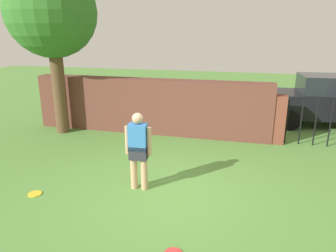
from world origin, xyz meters
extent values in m
plane|color=#568C3D|center=(0.00, 0.00, 0.00)|extent=(40.00, 40.00, 0.00)
cube|color=brown|center=(-1.50, 3.65, 0.86)|extent=(7.51, 0.50, 1.73)
cylinder|color=brown|center=(-4.24, 3.02, 1.47)|extent=(0.40, 0.40, 2.94)
sphere|color=#337028|center=(-4.24, 3.02, 3.67)|extent=(2.65, 2.65, 2.65)
cylinder|color=tan|center=(-0.47, 0.01, 0.42)|extent=(0.14, 0.14, 0.85)
cylinder|color=tan|center=(-0.69, -0.01, 0.42)|extent=(0.14, 0.14, 0.85)
cube|color=#2D2D38|center=(-0.58, 0.00, 0.80)|extent=(0.37, 0.24, 0.28)
cube|color=#3372BF|center=(-0.58, 0.00, 1.12)|extent=(0.37, 0.24, 0.55)
sphere|color=tan|center=(-0.58, 0.00, 1.51)|extent=(0.22, 0.22, 0.22)
cylinder|color=tan|center=(-0.35, 0.01, 1.05)|extent=(0.09, 0.09, 0.58)
cylinder|color=tan|center=(-0.80, -0.01, 1.05)|extent=(0.09, 0.09, 0.58)
cube|color=brown|center=(2.35, 3.65, 0.70)|extent=(0.44, 0.44, 1.40)
cylinder|color=black|center=(2.62, 3.65, 0.65)|extent=(0.04, 0.04, 1.30)
cylinder|color=black|center=(3.00, 3.65, 0.65)|extent=(0.04, 0.04, 1.30)
cylinder|color=black|center=(3.39, 3.65, 0.65)|extent=(0.04, 0.04, 1.30)
cylinder|color=black|center=(3.77, 3.65, 0.65)|extent=(0.04, 0.04, 1.30)
cube|color=black|center=(4.20, 5.98, 0.72)|extent=(4.31, 2.00, 0.80)
cube|color=#1E2328|center=(4.20, 5.98, 1.42)|extent=(2.10, 1.64, 0.60)
cylinder|color=black|center=(2.78, 6.73, 0.32)|extent=(0.65, 0.27, 0.64)
cylinder|color=black|center=(2.90, 5.03, 0.32)|extent=(0.65, 0.27, 0.64)
cylinder|color=yellow|center=(-2.53, -0.75, 0.01)|extent=(0.27, 0.27, 0.02)
camera|label=1|loc=(1.44, -5.53, 3.14)|focal=33.47mm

